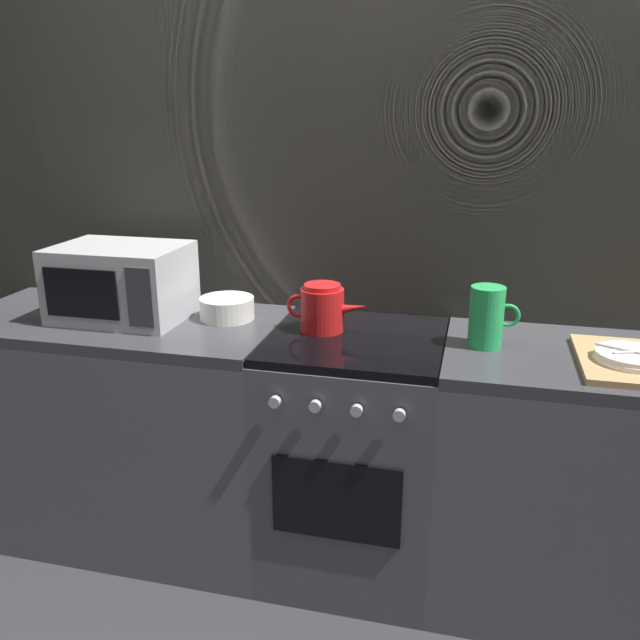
% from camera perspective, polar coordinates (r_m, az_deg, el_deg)
% --- Properties ---
extents(ground_plane, '(8.00, 8.00, 0.00)m').
position_cam_1_polar(ground_plane, '(2.66, 2.82, -20.07)').
color(ground_plane, '#2D2D33').
extents(back_wall, '(3.60, 0.05, 2.40)m').
position_cam_1_polar(back_wall, '(2.46, 4.72, 7.60)').
color(back_wall, '#B2AD9E').
rests_on(back_wall, ground_plane).
extents(counter_left, '(1.20, 0.60, 0.90)m').
position_cam_1_polar(counter_left, '(2.70, -16.32, -8.92)').
color(counter_left, '#515459').
rests_on(counter_left, ground_plane).
extents(stove_unit, '(0.60, 0.63, 0.90)m').
position_cam_1_polar(stove_unit, '(2.41, 2.98, -11.63)').
color(stove_unit, '#4C4C51').
rests_on(stove_unit, ground_plane).
extents(counter_right, '(1.20, 0.60, 0.90)m').
position_cam_1_polar(counter_right, '(2.44, 24.83, -13.07)').
color(counter_right, '#515459').
rests_on(counter_right, ground_plane).
extents(microwave, '(0.46, 0.35, 0.27)m').
position_cam_1_polar(microwave, '(2.50, -16.90, 3.16)').
color(microwave, '#B2B2B7').
rests_on(microwave, counter_left).
extents(kettle, '(0.28, 0.15, 0.17)m').
position_cam_1_polar(kettle, '(2.26, 0.22, 1.05)').
color(kettle, red).
rests_on(kettle, stove_unit).
extents(mixing_bowl, '(0.20, 0.20, 0.08)m').
position_cam_1_polar(mixing_bowl, '(2.43, -8.10, 1.03)').
color(mixing_bowl, silver).
rests_on(mixing_bowl, counter_left).
extents(pitcher, '(0.16, 0.11, 0.20)m').
position_cam_1_polar(pitcher, '(2.17, 14.34, 0.28)').
color(pitcher, green).
rests_on(pitcher, counter_right).
extents(dish_pile, '(0.30, 0.40, 0.06)m').
position_cam_1_polar(dish_pile, '(2.18, 25.44, -3.16)').
color(dish_pile, tan).
rests_on(dish_pile, counter_right).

